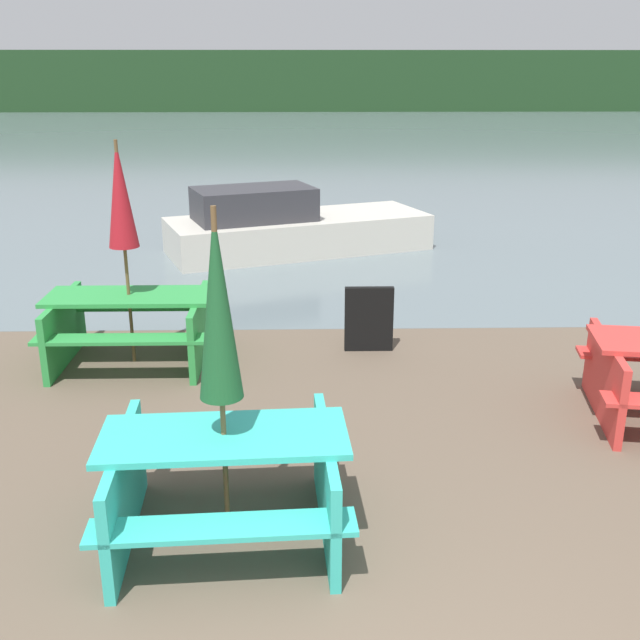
{
  "coord_description": "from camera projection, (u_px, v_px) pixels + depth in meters",
  "views": [
    {
      "loc": [
        -0.44,
        -2.31,
        3.11
      ],
      "look_at": [
        -0.3,
        4.29,
        0.85
      ],
      "focal_mm": 42.0,
      "sensor_mm": 36.0,
      "label": 1
    }
  ],
  "objects": [
    {
      "name": "water",
      "position": [
        313.0,
        139.0,
        32.91
      ],
      "size": [
        60.0,
        50.0,
        0.0
      ],
      "color": "slate",
      "rests_on": "ground_plane"
    },
    {
      "name": "far_treeline",
      "position": [
        309.0,
        81.0,
        51.18
      ],
      "size": [
        80.0,
        1.6,
        4.0
      ],
      "color": "#1E3D1E",
      "rests_on": "water"
    },
    {
      "name": "picnic_table_teal",
      "position": [
        226.0,
        475.0,
        5.08
      ],
      "size": [
        1.73,
        1.47,
        0.78
      ],
      "rotation": [
        0.0,
        0.0,
        0.06
      ],
      "color": "#33B7A8",
      "rests_on": "ground_plane"
    },
    {
      "name": "picnic_table_green",
      "position": [
        131.0,
        321.0,
        8.12
      ],
      "size": [
        1.77,
        1.39,
        0.77
      ],
      "rotation": [
        0.0,
        0.0,
        0.0
      ],
      "color": "green",
      "rests_on": "ground_plane"
    },
    {
      "name": "umbrella_darkgreen",
      "position": [
        218.0,
        307.0,
        4.69
      ],
      "size": [
        0.29,
        0.29,
        2.31
      ],
      "color": "brown",
      "rests_on": "ground_plane"
    },
    {
      "name": "umbrella_crimson",
      "position": [
        120.0,
        196.0,
        7.68
      ],
      "size": [
        0.31,
        0.31,
        2.4
      ],
      "color": "brown",
      "rests_on": "ground_plane"
    },
    {
      "name": "boat",
      "position": [
        289.0,
        227.0,
        12.97
      ],
      "size": [
        4.75,
        3.06,
        1.15
      ],
      "rotation": [
        0.0,
        0.0,
        0.36
      ],
      "color": "beige",
      "rests_on": "water"
    },
    {
      "name": "signboard",
      "position": [
        369.0,
        319.0,
        8.47
      ],
      "size": [
        0.55,
        0.08,
        0.75
      ],
      "color": "black",
      "rests_on": "ground_plane"
    }
  ]
}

